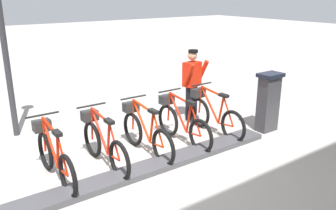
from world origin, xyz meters
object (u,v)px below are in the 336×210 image
bike_docked_4 (54,155)px  lamp_post (0,17)px  bike_docked_3 (103,143)px  bike_docked_0 (213,114)px  payment_kiosk (268,101)px  bike_docked_1 (181,122)px  worker_near_rack (192,82)px  bike_docked_2 (145,132)px

bike_docked_4 → lamp_post: 3.09m
bike_docked_3 → bike_docked_4: size_ratio=1.00×
bike_docked_0 → lamp_post: lamp_post is taller
payment_kiosk → bike_docked_3: bearing=81.0°
bike_docked_1 → worker_near_rack: worker_near_rack is taller
lamp_post → bike_docked_4: bearing=-179.0°
payment_kiosk → bike_docked_2: size_ratio=0.74×
bike_docked_3 → worker_near_rack: 2.93m
worker_near_rack → bike_docked_4: bearing=104.5°
bike_docked_2 → bike_docked_4: size_ratio=1.00×
bike_docked_2 → bike_docked_3: same height
payment_kiosk → lamp_post: lamp_post is taller
bike_docked_4 → bike_docked_0: bearing=-90.0°
bike_docked_3 → bike_docked_0: bearing=-90.0°
lamp_post → worker_near_rack: bearing=-111.3°
bike_docked_2 → lamp_post: 3.55m
payment_kiosk → bike_docked_0: (0.57, 1.06, -0.24)m
bike_docked_2 → bike_docked_3: size_ratio=1.00×
bike_docked_0 → payment_kiosk: bearing=-118.3°
lamp_post → bike_docked_0: bearing=-124.2°
bike_docked_1 → bike_docked_4: same height
bike_docked_3 → lamp_post: lamp_post is taller
bike_docked_1 → bike_docked_2: same height
bike_docked_1 → bike_docked_4: 2.56m
bike_docked_1 → bike_docked_2: bearing=90.0°
bike_docked_4 → bike_docked_1: bearing=-90.0°
bike_docked_2 → bike_docked_3: 0.85m
bike_docked_3 → lamp_post: size_ratio=0.47×
bike_docked_2 → lamp_post: bearing=36.7°
bike_docked_3 → bike_docked_4: (0.00, 0.85, 0.00)m
worker_near_rack → bike_docked_3: bearing=108.7°
bike_docked_1 → lamp_post: size_ratio=0.47×
bike_docked_2 → lamp_post: size_ratio=0.47×
bike_docked_0 → worker_near_rack: size_ratio=1.04×
bike_docked_0 → bike_docked_1: bearing=90.0°
bike_docked_1 → worker_near_rack: bearing=-48.1°
bike_docked_4 → worker_near_rack: 3.74m
payment_kiosk → worker_near_rack: 1.76m
bike_docked_0 → bike_docked_2: (0.00, 1.71, 0.00)m
payment_kiosk → bike_docked_4: payment_kiosk is taller
payment_kiosk → bike_docked_4: size_ratio=0.74×
payment_kiosk → worker_near_rack: worker_near_rack is taller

